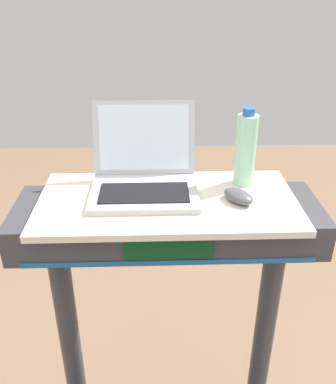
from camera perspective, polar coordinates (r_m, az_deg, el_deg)
The scene contains 4 objects.
desk_board at distance 1.23m, azimuth -0.08°, elevation -1.38°, with size 0.75×0.37×0.02m, color beige.
laptop at distance 1.26m, azimuth -3.22°, elevation 2.43°, with size 0.31×0.29×0.24m.
computer_mouse at distance 1.22m, azimuth 9.46°, elevation -0.54°, with size 0.06×0.10×0.03m, color #4C4C51.
water_bottle at distance 1.29m, azimuth 10.38°, elevation 5.65°, with size 0.06×0.06×0.24m.
Camera 1 is at (-0.03, -0.37, 1.74)m, focal length 39.62 mm.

